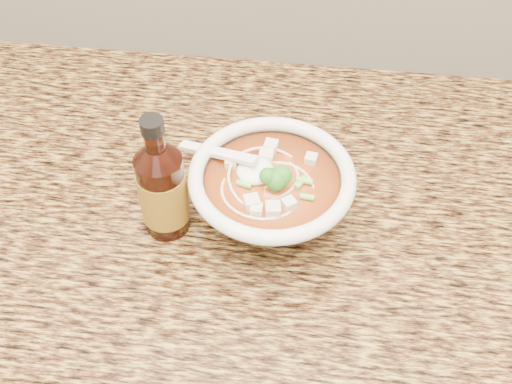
# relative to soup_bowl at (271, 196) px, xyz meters

# --- Properties ---
(cabinet) EXTENTS (4.00, 0.65, 0.86)m
(cabinet) POSITION_rel_soup_bowl_xyz_m (-0.03, 0.03, -0.52)
(cabinet) COLOR black
(cabinet) RESTS_ON ground
(counter_slab) EXTENTS (4.00, 0.68, 0.04)m
(counter_slab) POSITION_rel_soup_bowl_xyz_m (-0.03, 0.03, -0.07)
(counter_slab) COLOR #A98E3E
(counter_slab) RESTS_ON cabinet
(soup_bowl) EXTENTS (0.23, 0.21, 0.12)m
(soup_bowl) POSITION_rel_soup_bowl_xyz_m (0.00, 0.00, 0.00)
(soup_bowl) COLOR white
(soup_bowl) RESTS_ON counter_slab
(hot_sauce_bottle) EXTENTS (0.07, 0.07, 0.19)m
(hot_sauce_bottle) POSITION_rel_soup_bowl_xyz_m (-0.13, -0.02, 0.02)
(hot_sauce_bottle) COLOR #340F07
(hot_sauce_bottle) RESTS_ON counter_slab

